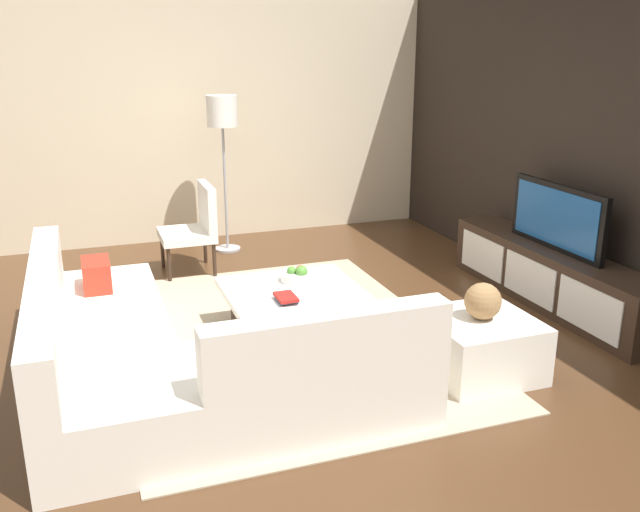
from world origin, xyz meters
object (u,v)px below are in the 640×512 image
at_px(decorative_ball, 483,301).
at_px(book_stack, 286,298).
at_px(accent_chair_near, 196,223).
at_px(television, 557,217).
at_px(media_console, 551,277).
at_px(ottoman, 479,346).
at_px(coffee_table, 294,312).
at_px(floor_lamp, 222,121).
at_px(fruit_bowl, 299,275).
at_px(sectional_couch, 170,356).

bearing_deg(decorative_ball, book_stack, -125.12).
bearing_deg(decorative_ball, accent_chair_near, -153.40).
bearing_deg(decorative_ball, television, 125.36).
bearing_deg(media_console, accent_chair_near, -125.46).
height_order(media_console, book_stack, media_console).
bearing_deg(accent_chair_near, book_stack, 10.92).
bearing_deg(decorative_ball, ottoman, 0.00).
xyz_separation_m(coffee_table, book_stack, (0.22, -0.12, 0.20)).
bearing_deg(television, book_stack, -87.22).
bearing_deg(accent_chair_near, decorative_ball, 29.38).
distance_m(floor_lamp, fruit_bowl, 2.47).
xyz_separation_m(fruit_bowl, decorative_ball, (1.19, 0.91, 0.10)).
xyz_separation_m(media_console, ottoman, (0.91, -1.29, -0.05)).
xyz_separation_m(television, ottoman, (0.91, -1.29, -0.58)).
relative_size(media_console, book_stack, 10.96).
xyz_separation_m(decorative_ball, book_stack, (-0.80, -1.13, -0.12)).
height_order(sectional_couch, accent_chair_near, accent_chair_near).
relative_size(television, ottoman, 1.63).
xyz_separation_m(media_console, decorative_ball, (0.91, -1.29, 0.27)).
distance_m(media_console, floor_lamp, 3.61).
height_order(decorative_ball, book_stack, decorative_ball).
height_order(television, decorative_ball, television).
relative_size(sectional_couch, fruit_bowl, 9.08).
xyz_separation_m(media_console, book_stack, (0.12, -2.42, 0.16)).
distance_m(media_console, fruit_bowl, 2.22).
xyz_separation_m(television, book_stack, (0.12, -2.42, -0.37)).
bearing_deg(ottoman, fruit_bowl, -142.66).
bearing_deg(decorative_ball, sectional_couch, -101.06).
relative_size(media_console, decorative_ball, 9.51).
bearing_deg(book_stack, decorative_ball, 54.88).
bearing_deg(book_stack, accent_chair_near, -171.86).
bearing_deg(ottoman, sectional_couch, -101.06).
distance_m(fruit_bowl, decorative_ball, 1.50).
relative_size(television, sectional_couch, 0.45).
bearing_deg(floor_lamp, fruit_bowl, 2.13).
bearing_deg(floor_lamp, book_stack, -3.00).
height_order(media_console, sectional_couch, sectional_couch).
distance_m(coffee_table, fruit_bowl, 0.30).
bearing_deg(media_console, sectional_couch, -81.14).
bearing_deg(sectional_couch, media_console, 98.86).
relative_size(media_console, fruit_bowl, 8.48).
xyz_separation_m(television, sectional_couch, (0.52, -3.32, -0.51)).
bearing_deg(ottoman, book_stack, -125.12).
bearing_deg(coffee_table, decorative_ball, 44.83).
xyz_separation_m(ottoman, book_stack, (-0.80, -1.13, 0.21)).
relative_size(accent_chair_near, fruit_bowl, 3.11).
relative_size(coffee_table, book_stack, 4.70).
relative_size(media_console, coffee_table, 2.33).
xyz_separation_m(coffee_table, accent_chair_near, (-1.83, -0.42, 0.29)).
distance_m(accent_chair_near, decorative_ball, 3.18).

